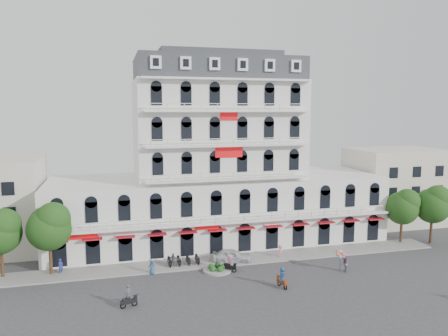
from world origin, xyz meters
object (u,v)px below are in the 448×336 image
rider_west (129,297)px  rider_center (230,263)px  balloon_vendor (343,261)px  rider_east (282,277)px  parked_car (232,256)px

rider_west → rider_center: 13.03m
rider_west → rider_center: (11.40, 6.31, 0.04)m
rider_center → balloon_vendor: size_ratio=0.82×
rider_west → balloon_vendor: bearing=-9.9°
rider_center → balloon_vendor: (12.41, -3.26, 0.21)m
rider_east → balloon_vendor: size_ratio=0.91×
rider_west → rider_east: rider_east is taller
rider_west → rider_east: bearing=-14.9°
rider_west → rider_east: size_ratio=0.99×
rider_center → balloon_vendor: 12.83m
rider_west → balloon_vendor: balloon_vendor is taller
parked_car → balloon_vendor: (11.33, -6.21, 0.46)m
rider_east → rider_center: rider_east is taller
balloon_vendor → rider_center: bearing=165.3°
rider_center → rider_east: bearing=-17.7°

